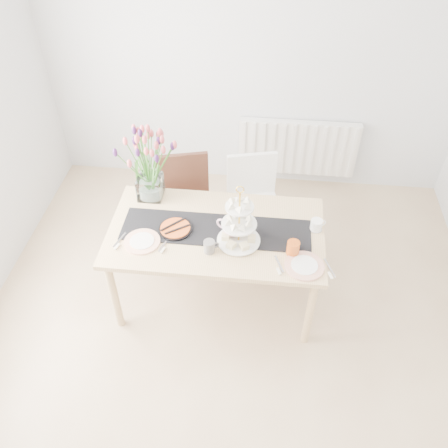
# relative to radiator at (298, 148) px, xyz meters

# --- Properties ---
(room_shell) EXTENTS (4.50, 4.50, 4.50)m
(room_shell) POSITION_rel_radiator_xyz_m (-0.50, -2.19, 0.85)
(room_shell) COLOR tan
(room_shell) RESTS_ON ground
(radiator) EXTENTS (1.20, 0.08, 0.60)m
(radiator) POSITION_rel_radiator_xyz_m (0.00, 0.00, 0.00)
(radiator) COLOR white
(radiator) RESTS_ON room_shell
(dining_table) EXTENTS (1.60, 0.90, 0.75)m
(dining_table) POSITION_rel_radiator_xyz_m (-0.65, -1.61, 0.22)
(dining_table) COLOR tan
(dining_table) RESTS_ON ground
(chair_brown) EXTENTS (0.54, 0.54, 0.90)m
(chair_brown) POSITION_rel_radiator_xyz_m (-0.99, -1.00, 0.08)
(chair_brown) COLOR #3B1D15
(chair_brown) RESTS_ON ground
(chair_white) EXTENTS (0.53, 0.53, 0.88)m
(chair_white) POSITION_rel_radiator_xyz_m (-0.40, -0.90, 0.06)
(chair_white) COLOR white
(chair_white) RESTS_ON ground
(table_runner) EXTENTS (1.40, 0.35, 0.01)m
(table_runner) POSITION_rel_radiator_xyz_m (-0.65, -1.61, 0.30)
(table_runner) COLOR black
(table_runner) RESTS_ON dining_table
(tulip_vase) EXTENTS (0.68, 0.68, 0.59)m
(tulip_vase) POSITION_rel_radiator_xyz_m (-1.21, -1.27, 0.68)
(tulip_vase) COLOR silver
(tulip_vase) RESTS_ON dining_table
(cake_stand) EXTENTS (0.31, 0.31, 0.46)m
(cake_stand) POSITION_rel_radiator_xyz_m (-0.47, -1.71, 0.43)
(cake_stand) COLOR gold
(cake_stand) RESTS_ON dining_table
(teapot) EXTENTS (0.30, 0.27, 0.16)m
(teapot) POSITION_rel_radiator_xyz_m (-0.52, -1.64, 0.38)
(teapot) COLOR silver
(teapot) RESTS_ON dining_table
(cream_jug) EXTENTS (0.12, 0.12, 0.09)m
(cream_jug) POSITION_rel_radiator_xyz_m (0.09, -1.52, 0.34)
(cream_jug) COLOR white
(cream_jug) RESTS_ON dining_table
(tart_tin) EXTENTS (0.25, 0.25, 0.03)m
(tart_tin) POSITION_rel_radiator_xyz_m (-0.94, -1.64, 0.31)
(tart_tin) COLOR black
(tart_tin) RESTS_ON dining_table
(mug_grey) EXTENTS (0.11, 0.11, 0.10)m
(mug_grey) POSITION_rel_radiator_xyz_m (-0.67, -1.83, 0.35)
(mug_grey) COLOR slate
(mug_grey) RESTS_ON dining_table
(mug_orange) EXTENTS (0.13, 0.13, 0.11)m
(mug_orange) POSITION_rel_radiator_xyz_m (-0.08, -1.79, 0.35)
(mug_orange) COLOR #CB5316
(mug_orange) RESTS_ON dining_table
(plate_left) EXTENTS (0.33, 0.33, 0.01)m
(plate_left) POSITION_rel_radiator_xyz_m (-1.16, -1.79, 0.31)
(plate_left) COLOR white
(plate_left) RESTS_ON dining_table
(plate_right) EXTENTS (0.36, 0.36, 0.01)m
(plate_right) POSITION_rel_radiator_xyz_m (-0.00, -1.90, 0.31)
(plate_right) COLOR white
(plate_right) RESTS_ON dining_table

